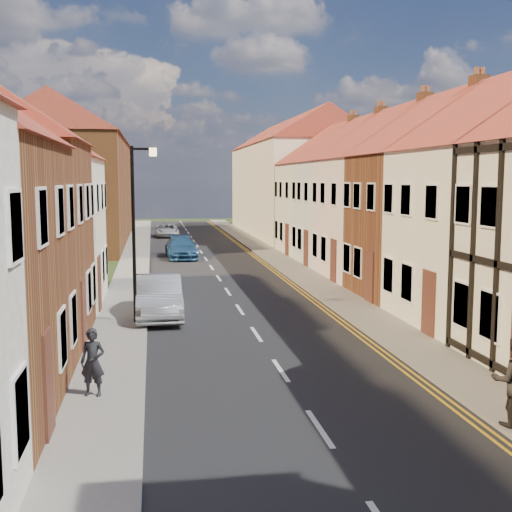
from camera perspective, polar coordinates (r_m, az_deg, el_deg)
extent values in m
cube|color=black|center=(32.62, -3.34, -1.99)|extent=(7.00, 90.00, 0.02)
cube|color=gray|center=(32.47, -11.09, -2.06)|extent=(1.80, 90.00, 0.12)
cube|color=gray|center=(33.33, 4.21, -1.72)|extent=(1.80, 90.00, 0.12)
cube|color=brown|center=(28.55, 16.96, 2.50)|extent=(8.00, 5.00, 6.00)
cube|color=brown|center=(26.97, 19.17, 13.26)|extent=(0.60, 0.60, 1.60)
cube|color=beige|center=(33.47, 12.90, 3.22)|extent=(8.00, 5.80, 6.00)
cube|color=brown|center=(31.45, 14.76, 12.44)|extent=(0.60, 0.60, 1.60)
cube|color=white|center=(38.52, 9.89, 3.75)|extent=(8.00, 5.00, 6.00)
cube|color=brown|center=(36.82, 11.04, 11.69)|extent=(0.60, 0.60, 1.60)
cube|color=#F3F0CC|center=(43.66, 7.58, 4.14)|extent=(8.00, 5.80, 6.00)
cube|color=brown|center=(41.53, 8.62, 11.17)|extent=(0.60, 0.60, 1.60)
cube|color=#F3F0CC|center=(58.44, 3.26, 5.84)|extent=(8.00, 24.00, 8.00)
cube|color=brown|center=(52.43, -15.86, 5.48)|extent=(8.00, 24.00, 8.00)
cylinder|color=black|center=(22.16, -10.82, 1.82)|extent=(0.12, 0.12, 6.00)
cube|color=black|center=(22.09, -10.07, 9.35)|extent=(0.70, 0.08, 0.08)
cube|color=#FFD899|center=(22.08, -9.15, 9.11)|extent=(0.25, 0.15, 0.28)
imported|color=#9A9DA1|center=(23.60, -8.64, -3.62)|extent=(1.66, 4.63, 1.52)
imported|color=navy|center=(41.08, -6.67, 0.74)|extent=(2.07, 4.74, 1.36)
imported|color=silver|center=(56.43, -7.93, 2.26)|extent=(1.96, 4.11, 1.13)
imported|color=black|center=(15.17, -14.31, -9.13)|extent=(0.64, 0.51, 1.55)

